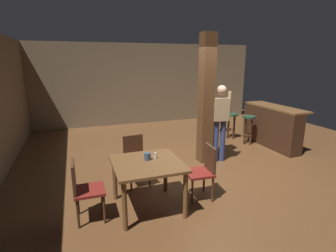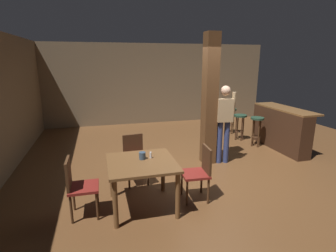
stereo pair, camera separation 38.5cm
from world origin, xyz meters
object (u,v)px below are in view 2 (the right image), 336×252
Objects in this scene: bar_stool_mid at (240,121)px; bar_stool_far at (230,115)px; chair_north at (135,156)px; salt_shaker at (151,155)px; standing_person at (224,119)px; chair_east at (200,170)px; bar_stool_near at (257,125)px; dining_table at (142,169)px; napkin_cup at (142,156)px; bar_counter at (280,128)px; chair_west at (78,184)px.

bar_stool_far is at bearing 84.52° from bar_stool_mid.
chair_north reaches higher than salt_shaker.
chair_east is at bearing -128.92° from standing_person.
bar_stool_near is (3.41, 1.28, 0.08)m from chair_north.
dining_table is 9.14× the size of napkin_cup.
bar_stool_near is (-0.47, 0.32, 0.04)m from bar_counter.
bar_stool_mid is (2.35, 2.81, 0.05)m from chair_east.
dining_table is at bearing 0.28° from chair_west.
standing_person reaches higher than chair_north.
standing_person is at bearing 24.57° from chair_west.
napkin_cup is 0.15× the size of bar_stool_mid.
bar_counter is at bearing 25.17° from salt_shaker.
bar_stool_mid is at bearing 49.23° from standing_person.
salt_shaker is (1.09, 0.11, 0.30)m from chair_west.
chair_east is 0.97m from napkin_cup.
salt_shaker is (-0.78, 0.11, 0.30)m from chair_east.
bar_stool_mid is 0.71m from bar_stool_far.
dining_table is 0.25m from salt_shaker.
salt_shaker is 3.87m from bar_stool_near.
standing_person is (2.04, 1.35, 0.36)m from dining_table.
standing_person is 2.20× the size of bar_stool_far.
bar_counter is (3.88, 0.95, 0.04)m from chair_north.
chair_east is 3.67m from bar_stool_mid.
bar_stool_far is (3.20, 3.41, -0.22)m from salt_shaker.
napkin_cup reaches higher than bar_stool_far.
dining_table is 0.59× the size of standing_person.
napkin_cup is at bearing -134.28° from bar_stool_far.
napkin_cup is at bearing -148.43° from bar_stool_near.
standing_person reaches higher than chair_west.
bar_stool_near is 1.34m from bar_stool_far.
napkin_cup is at bearing -155.49° from bar_counter.
napkin_cup is at bearing 173.96° from chair_east.
napkin_cup is 0.14× the size of bar_stool_near.
dining_table is 0.92m from chair_north.
chair_east is at bearing -147.77° from bar_counter.
chair_west is (-0.95, -0.91, 0.00)m from chair_north.
standing_person is at bearing -130.77° from bar_stool_mid.
chair_west is 1.14m from salt_shaker.
chair_west is 1.01m from napkin_cup.
bar_counter reaches higher than bar_stool_near.
bar_stool_mid is (-0.12, 0.63, -0.03)m from bar_stool_near.
bar_stool_far is at bearing 107.61° from bar_counter.
chair_north is (0.02, 0.91, -0.13)m from dining_table.
chair_east is 8.93× the size of salt_shaker.
salt_shaker is 4.68m from bar_stool_far.
bar_counter is (1.85, 0.51, -0.46)m from standing_person.
bar_counter is at bearing 21.11° from chair_west.
bar_stool_far is at bearing 39.34° from chair_west.
dining_table is 10.21× the size of salt_shaker.
bar_counter is (2.95, 1.86, 0.04)m from chair_east.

